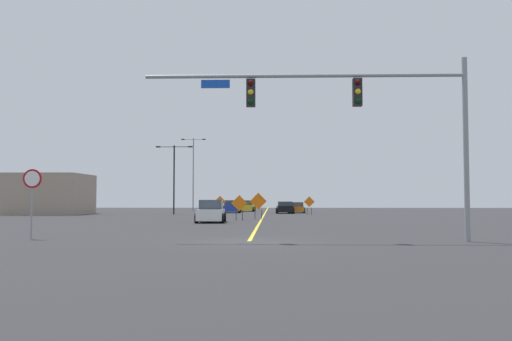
{
  "coord_description": "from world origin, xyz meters",
  "views": [
    {
      "loc": [
        0.88,
        -20.92,
        1.56
      ],
      "look_at": [
        -0.65,
        30.45,
        4.26
      ],
      "focal_mm": 38.96,
      "sensor_mm": 36.0,
      "label": 1
    }
  ],
  "objects_px": {
    "car_yellow_far": "(247,206)",
    "car_blue_passing": "(232,207)",
    "stop_sign": "(32,190)",
    "car_white_approaching": "(211,212)",
    "traffic_signal_assembly": "(357,106)",
    "construction_sign_right_lane": "(220,203)",
    "car_orange_near": "(296,208)",
    "construction_sign_left_lane": "(258,202)",
    "construction_sign_right_shoulder": "(309,203)",
    "construction_sign_median_near": "(239,204)",
    "street_lamp_near_left": "(193,169)",
    "street_lamp_mid_left": "(174,173)",
    "car_black_distant": "(285,208)"
  },
  "relations": [
    {
      "from": "construction_sign_right_shoulder",
      "to": "car_white_approaching",
      "type": "bearing_deg",
      "value": -111.83
    },
    {
      "from": "car_yellow_far",
      "to": "car_white_approaching",
      "type": "distance_m",
      "value": 35.97
    },
    {
      "from": "street_lamp_near_left",
      "to": "construction_sign_left_lane",
      "type": "height_order",
      "value": "street_lamp_near_left"
    },
    {
      "from": "traffic_signal_assembly",
      "to": "street_lamp_near_left",
      "type": "distance_m",
      "value": 54.81
    },
    {
      "from": "construction_sign_median_near",
      "to": "car_orange_near",
      "type": "relative_size",
      "value": 0.43
    },
    {
      "from": "construction_sign_right_lane",
      "to": "construction_sign_left_lane",
      "type": "bearing_deg",
      "value": -68.5
    },
    {
      "from": "traffic_signal_assembly",
      "to": "construction_sign_left_lane",
      "type": "xyz_separation_m",
      "value": [
        -4.35,
        23.58,
        -3.74
      ]
    },
    {
      "from": "street_lamp_near_left",
      "to": "street_lamp_mid_left",
      "type": "bearing_deg",
      "value": -89.42
    },
    {
      "from": "construction_sign_right_shoulder",
      "to": "traffic_signal_assembly",
      "type": "bearing_deg",
      "value": -90.97
    },
    {
      "from": "construction_sign_right_lane",
      "to": "car_blue_passing",
      "type": "distance_m",
      "value": 11.32
    },
    {
      "from": "street_lamp_mid_left",
      "to": "car_white_approaching",
      "type": "relative_size",
      "value": 1.86
    },
    {
      "from": "street_lamp_near_left",
      "to": "car_orange_near",
      "type": "xyz_separation_m",
      "value": [
        13.42,
        -8.07,
        -5.06
      ]
    },
    {
      "from": "traffic_signal_assembly",
      "to": "car_blue_passing",
      "type": "xyz_separation_m",
      "value": [
        -8.08,
        45.17,
        -4.39
      ]
    },
    {
      "from": "traffic_signal_assembly",
      "to": "car_white_approaching",
      "type": "relative_size",
      "value": 3.1
    },
    {
      "from": "car_orange_near",
      "to": "car_blue_passing",
      "type": "bearing_deg",
      "value": 178.47
    },
    {
      "from": "street_lamp_mid_left",
      "to": "car_white_approaching",
      "type": "xyz_separation_m",
      "value": [
        6.25,
        -20.58,
        -3.73
      ]
    },
    {
      "from": "traffic_signal_assembly",
      "to": "construction_sign_right_shoulder",
      "type": "relative_size",
      "value": 6.42
    },
    {
      "from": "traffic_signal_assembly",
      "to": "car_yellow_far",
      "type": "relative_size",
      "value": 2.98
    },
    {
      "from": "stop_sign",
      "to": "car_white_approaching",
      "type": "relative_size",
      "value": 0.71
    },
    {
      "from": "car_black_distant",
      "to": "traffic_signal_assembly",
      "type": "bearing_deg",
      "value": -87.52
    },
    {
      "from": "traffic_signal_assembly",
      "to": "stop_sign",
      "type": "distance_m",
      "value": 13.2
    },
    {
      "from": "stop_sign",
      "to": "car_white_approaching",
      "type": "bearing_deg",
      "value": 71.69
    },
    {
      "from": "construction_sign_right_shoulder",
      "to": "car_yellow_far",
      "type": "relative_size",
      "value": 0.46
    },
    {
      "from": "stop_sign",
      "to": "car_white_approaching",
      "type": "height_order",
      "value": "stop_sign"
    },
    {
      "from": "car_yellow_far",
      "to": "car_white_approaching",
      "type": "bearing_deg",
      "value": -91.33
    },
    {
      "from": "stop_sign",
      "to": "car_white_approaching",
      "type": "distance_m",
      "value": 17.1
    },
    {
      "from": "car_yellow_far",
      "to": "car_blue_passing",
      "type": "relative_size",
      "value": 0.92
    },
    {
      "from": "construction_sign_right_lane",
      "to": "car_orange_near",
      "type": "bearing_deg",
      "value": 54.23
    },
    {
      "from": "traffic_signal_assembly",
      "to": "car_blue_passing",
      "type": "height_order",
      "value": "traffic_signal_assembly"
    },
    {
      "from": "construction_sign_right_lane",
      "to": "car_yellow_far",
      "type": "height_order",
      "value": "construction_sign_right_lane"
    },
    {
      "from": "car_yellow_far",
      "to": "car_white_approaching",
      "type": "relative_size",
      "value": 1.04
    },
    {
      "from": "car_white_approaching",
      "to": "street_lamp_mid_left",
      "type": "bearing_deg",
      "value": 106.88
    },
    {
      "from": "car_blue_passing",
      "to": "car_orange_near",
      "type": "xyz_separation_m",
      "value": [
        7.67,
        -0.2,
        -0.09
      ]
    },
    {
      "from": "street_lamp_near_left",
      "to": "construction_sign_median_near",
      "type": "relative_size",
      "value": 5.14
    },
    {
      "from": "construction_sign_right_lane",
      "to": "construction_sign_right_shoulder",
      "type": "xyz_separation_m",
      "value": [
        9.03,
        3.36,
        -0.02
      ]
    },
    {
      "from": "construction_sign_median_near",
      "to": "construction_sign_right_lane",
      "type": "bearing_deg",
      "value": 101.96
    },
    {
      "from": "street_lamp_near_left",
      "to": "construction_sign_median_near",
      "type": "xyz_separation_m",
      "value": [
        8.09,
        -31.74,
        -4.46
      ]
    },
    {
      "from": "street_lamp_near_left",
      "to": "car_blue_passing",
      "type": "bearing_deg",
      "value": -53.82
    },
    {
      "from": "construction_sign_right_lane",
      "to": "construction_sign_right_shoulder",
      "type": "height_order",
      "value": "construction_sign_right_lane"
    },
    {
      "from": "construction_sign_right_lane",
      "to": "car_white_approaching",
      "type": "relative_size",
      "value": 0.49
    },
    {
      "from": "stop_sign",
      "to": "car_orange_near",
      "type": "xyz_separation_m",
      "value": [
        12.38,
        44.04,
        -1.36
      ]
    },
    {
      "from": "construction_sign_right_shoulder",
      "to": "construction_sign_median_near",
      "type": "bearing_deg",
      "value": -111.77
    },
    {
      "from": "stop_sign",
      "to": "construction_sign_median_near",
      "type": "relative_size",
      "value": 1.46
    },
    {
      "from": "traffic_signal_assembly",
      "to": "street_lamp_mid_left",
      "type": "height_order",
      "value": "street_lamp_mid_left"
    },
    {
      "from": "construction_sign_right_shoulder",
      "to": "car_blue_passing",
      "type": "xyz_separation_m",
      "value": [
        -8.7,
        7.94,
        -0.52
      ]
    },
    {
      "from": "construction_sign_left_lane",
      "to": "car_yellow_far",
      "type": "bearing_deg",
      "value": 94.35
    },
    {
      "from": "car_blue_passing",
      "to": "construction_sign_right_shoulder",
      "type": "bearing_deg",
      "value": -42.36
    },
    {
      "from": "traffic_signal_assembly",
      "to": "car_white_approaching",
      "type": "distance_m",
      "value": 19.17
    },
    {
      "from": "car_white_approaching",
      "to": "car_blue_passing",
      "type": "xyz_separation_m",
      "value": [
        -0.65,
        28.05,
        -0.01
      ]
    },
    {
      "from": "car_black_distant",
      "to": "car_blue_passing",
      "type": "relative_size",
      "value": 0.87
    }
  ]
}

